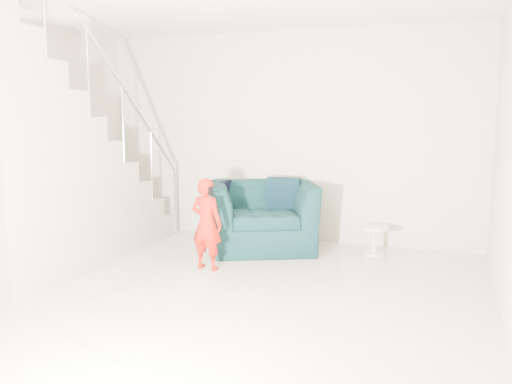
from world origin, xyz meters
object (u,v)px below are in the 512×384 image
(armchair, at_px, (263,216))
(side_table, at_px, (374,235))
(toddler, at_px, (207,224))
(staircase, at_px, (44,181))

(armchair, height_order, side_table, armchair)
(side_table, bearing_deg, toddler, -142.99)
(toddler, distance_m, staircase, 1.77)
(toddler, distance_m, side_table, 2.03)
(armchair, xyz_separation_m, toddler, (-0.28, -1.03, 0.09))
(toddler, bearing_deg, staircase, 26.28)
(side_table, relative_size, staircase, 0.09)
(toddler, relative_size, staircase, 0.27)
(side_table, distance_m, staircase, 3.75)
(armchair, bearing_deg, staircase, -164.95)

